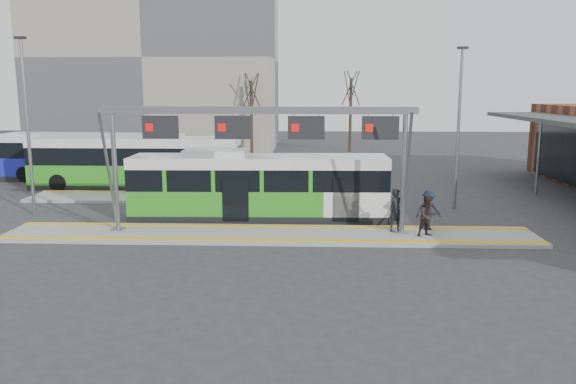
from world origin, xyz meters
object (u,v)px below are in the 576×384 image
at_px(gantry, 261,133).
at_px(hero_bus, 259,187).
at_px(passenger_c, 428,210).
at_px(passenger_b, 428,216).
at_px(passenger_a, 396,210).

relative_size(gantry, hero_bus, 1.08).
bearing_deg(passenger_c, hero_bus, 147.92).
distance_m(gantry, passenger_b, 7.58).
height_order(hero_bus, passenger_c, hero_bus).
bearing_deg(passenger_a, hero_bus, 130.46).
xyz_separation_m(gantry, passenger_a, (5.62, 0.22, -3.24)).
distance_m(gantry, passenger_a, 6.49).
height_order(passenger_a, passenger_c, passenger_a).
bearing_deg(passenger_a, gantry, 157.71).
bearing_deg(hero_bus, passenger_a, -26.32).
height_order(gantry, passenger_c, gantry).
xyz_separation_m(gantry, hero_bus, (-0.41, 3.03, -2.80)).
height_order(gantry, passenger_b, gantry).
bearing_deg(hero_bus, passenger_c, -19.98).
bearing_deg(passenger_b, hero_bus, 133.10).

